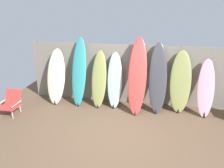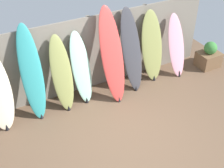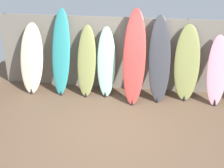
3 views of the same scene
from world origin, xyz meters
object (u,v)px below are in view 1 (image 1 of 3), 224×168
(surfboard_red_4, at_px, (137,76))
(surfboard_olive_6, at_px, (181,82))
(surfboard_teal_1, at_px, (79,72))
(surfboard_cream_0, at_px, (56,77))
(surfboard_olive_2, at_px, (99,80))
(beach_chair, at_px, (11,102))
(surfboard_pink_7, at_px, (206,89))
(surfboard_seafoam_3, at_px, (115,81))
(surfboard_charcoal_5, at_px, (158,79))

(surfboard_red_4, xyz_separation_m, surfboard_olive_6, (1.19, 0.21, -0.17))
(surfboard_teal_1, relative_size, surfboard_olive_6, 1.16)
(surfboard_cream_0, bearing_deg, surfboard_teal_1, 1.72)
(surfboard_cream_0, distance_m, surfboard_olive_2, 1.35)
(surfboard_teal_1, xyz_separation_m, beach_chair, (-1.71, -0.97, -0.67))
(surfboard_red_4, relative_size, surfboard_pink_7, 1.36)
(surfboard_red_4, bearing_deg, surfboard_seafoam_3, 164.06)
(surfboard_pink_7, bearing_deg, surfboard_teal_1, 178.93)
(surfboard_cream_0, relative_size, surfboard_red_4, 0.80)
(surfboard_teal_1, height_order, beach_chair, surfboard_teal_1)
(surfboard_seafoam_3, xyz_separation_m, surfboard_olive_6, (1.86, 0.02, 0.06))
(surfboard_teal_1, height_order, surfboard_olive_2, surfboard_teal_1)
(surfboard_charcoal_5, distance_m, surfboard_pink_7, 1.31)
(surfboard_cream_0, height_order, surfboard_charcoal_5, surfboard_charcoal_5)
(surfboard_olive_2, xyz_separation_m, surfboard_pink_7, (2.99, -0.04, -0.07))
(surfboard_teal_1, xyz_separation_m, surfboard_charcoal_5, (2.31, -0.05, -0.04))
(surfboard_charcoal_5, bearing_deg, surfboard_teal_1, 178.71)
(surfboard_cream_0, distance_m, surfboard_pink_7, 4.33)
(surfboard_charcoal_5, relative_size, surfboard_olive_6, 1.11)
(surfboard_teal_1, bearing_deg, surfboard_seafoam_3, 0.84)
(surfboard_olive_6, bearing_deg, surfboard_pink_7, -8.83)
(surfboard_cream_0, xyz_separation_m, surfboard_charcoal_5, (3.04, -0.03, 0.14))
(surfboard_teal_1, xyz_separation_m, surfboard_pink_7, (3.60, -0.07, -0.25))
(surfboard_olive_2, height_order, surfboard_charcoal_5, surfboard_charcoal_5)
(surfboard_charcoal_5, xyz_separation_m, surfboard_pink_7, (1.29, -0.02, -0.21))
(surfboard_cream_0, relative_size, surfboard_olive_2, 1.00)
(surfboard_teal_1, relative_size, surfboard_olive_2, 1.22)
(surfboard_olive_2, bearing_deg, surfboard_pink_7, -0.76)
(surfboard_olive_2, distance_m, surfboard_seafoam_3, 0.46)
(surfboard_cream_0, xyz_separation_m, surfboard_red_4, (2.47, -0.15, 0.21))
(surfboard_olive_2, xyz_separation_m, surfboard_seafoam_3, (0.46, 0.04, -0.02))
(surfboard_pink_7, height_order, beach_chair, surfboard_pink_7)
(beach_chair, bearing_deg, surfboard_cream_0, 36.47)
(surfboard_teal_1, height_order, surfboard_red_4, surfboard_red_4)
(surfboard_olive_2, distance_m, surfboard_olive_6, 2.32)
(surfboard_cream_0, xyz_separation_m, surfboard_teal_1, (0.73, 0.02, 0.18))
(surfboard_olive_2, height_order, beach_chair, surfboard_olive_2)
(surfboard_seafoam_3, relative_size, beach_chair, 2.48)
(surfboard_pink_7, xyz_separation_m, beach_chair, (-5.31, -0.91, -0.42))
(surfboard_teal_1, xyz_separation_m, surfboard_red_4, (1.74, -0.17, 0.03))
(surfboard_olive_6, bearing_deg, surfboard_red_4, -170.03)
(surfboard_seafoam_3, bearing_deg, surfboard_charcoal_5, -3.15)
(surfboard_teal_1, relative_size, beach_chair, 3.09)
(surfboard_teal_1, distance_m, surfboard_pink_7, 3.61)
(surfboard_cream_0, bearing_deg, surfboard_olive_2, -0.25)
(surfboard_cream_0, bearing_deg, surfboard_seafoam_3, 1.20)
(surfboard_cream_0, height_order, beach_chair, surfboard_cream_0)
(surfboard_olive_6, relative_size, surfboard_pink_7, 1.14)
(surfboard_red_4, height_order, surfboard_pink_7, surfboard_red_4)
(surfboard_teal_1, distance_m, surfboard_seafoam_3, 1.09)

